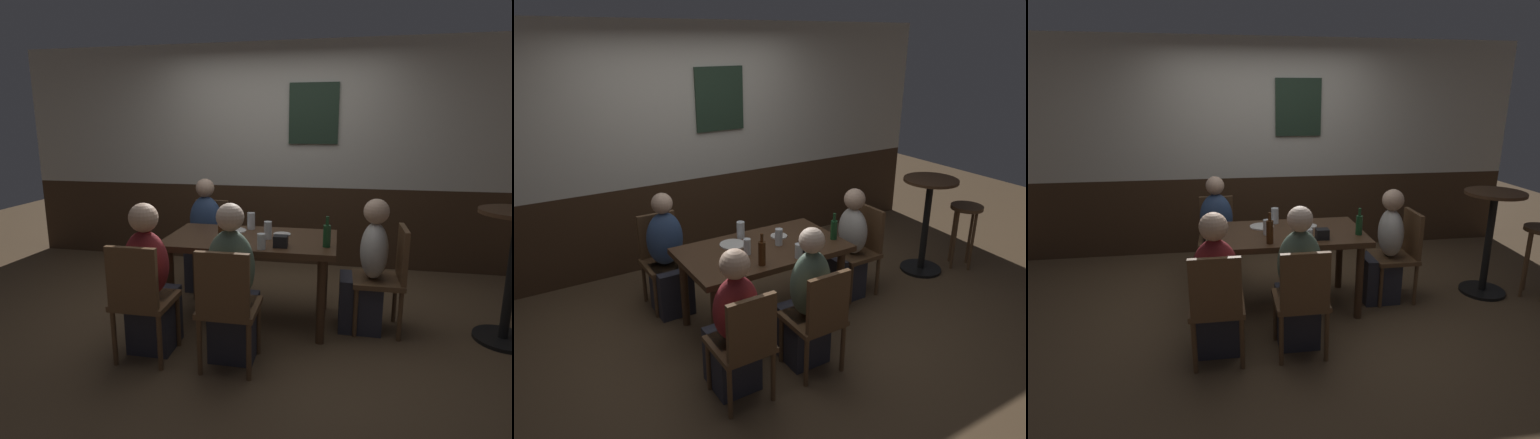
# 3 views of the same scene
# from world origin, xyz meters

# --- Properties ---
(ground_plane) EXTENTS (12.00, 12.00, 0.00)m
(ground_plane) POSITION_xyz_m (0.00, 0.00, 0.00)
(ground_plane) COLOR brown
(wall_back) EXTENTS (6.40, 0.13, 2.60)m
(wall_back) POSITION_xyz_m (0.00, 1.65, 1.30)
(wall_back) COLOR #3D2819
(wall_back) RESTS_ON ground_plane
(dining_table) EXTENTS (1.42, 0.80, 0.74)m
(dining_table) POSITION_xyz_m (0.00, 0.00, 0.64)
(dining_table) COLOR #472D1C
(dining_table) RESTS_ON ground_plane
(chair_left_far) EXTENTS (0.40, 0.40, 0.88)m
(chair_left_far) POSITION_xyz_m (-0.63, 0.82, 0.50)
(chair_left_far) COLOR brown
(chair_left_far) RESTS_ON ground_plane
(chair_left_near) EXTENTS (0.40, 0.40, 0.88)m
(chair_left_near) POSITION_xyz_m (-0.63, -0.82, 0.50)
(chair_left_near) COLOR brown
(chair_left_near) RESTS_ON ground_plane
(chair_mid_near) EXTENTS (0.40, 0.40, 0.88)m
(chair_mid_near) POSITION_xyz_m (0.00, -0.82, 0.50)
(chair_mid_near) COLOR brown
(chair_mid_near) RESTS_ON ground_plane
(chair_head_east) EXTENTS (0.40, 0.40, 0.88)m
(chair_head_east) POSITION_xyz_m (1.13, 0.00, 0.50)
(chair_head_east) COLOR brown
(chair_head_east) RESTS_ON ground_plane
(person_left_far) EXTENTS (0.34, 0.37, 1.14)m
(person_left_far) POSITION_xyz_m (-0.63, 0.65, 0.48)
(person_left_far) COLOR #2D2D38
(person_left_far) RESTS_ON ground_plane
(person_left_near) EXTENTS (0.34, 0.37, 1.14)m
(person_left_near) POSITION_xyz_m (-0.63, -0.66, 0.48)
(person_left_near) COLOR #2D2D38
(person_left_near) RESTS_ON ground_plane
(person_mid_near) EXTENTS (0.34, 0.37, 1.16)m
(person_mid_near) POSITION_xyz_m (0.00, -0.66, 0.49)
(person_mid_near) COLOR #2D2D38
(person_mid_near) RESTS_ON ground_plane
(person_head_east) EXTENTS (0.37, 0.34, 1.10)m
(person_head_east) POSITION_xyz_m (0.96, 0.00, 0.47)
(person_head_east) COLOR #2D2D38
(person_head_east) RESTS_ON ground_plane
(pint_glass_pale) EXTENTS (0.06, 0.06, 0.14)m
(pint_glass_pale) POSITION_xyz_m (-0.18, -0.05, 0.80)
(pint_glass_pale) COLOR silver
(pint_glass_pale) RESTS_ON dining_table
(pint_glass_amber) EXTENTS (0.07, 0.07, 0.15)m
(pint_glass_amber) POSITION_xyz_m (0.15, -0.03, 0.80)
(pint_glass_amber) COLOR silver
(pint_glass_amber) RESTS_ON dining_table
(beer_glass_tall) EXTENTS (0.07, 0.07, 0.15)m
(beer_glass_tall) POSITION_xyz_m (-0.06, 0.28, 0.81)
(beer_glass_tall) COLOR silver
(beer_glass_tall) RESTS_ON dining_table
(beer_glass_half) EXTENTS (0.07, 0.07, 0.12)m
(beer_glass_half) POSITION_xyz_m (0.15, -0.33, 0.80)
(beer_glass_half) COLOR silver
(beer_glass_half) RESTS_ON dining_table
(beer_bottle_green) EXTENTS (0.06, 0.06, 0.24)m
(beer_bottle_green) POSITION_xyz_m (0.63, -0.17, 0.83)
(beer_bottle_green) COLOR #194723
(beer_bottle_green) RESTS_ON dining_table
(beer_bottle_brown) EXTENTS (0.06, 0.06, 0.27)m
(beer_bottle_brown) POSITION_xyz_m (-0.18, -0.29, 0.85)
(beer_bottle_brown) COLOR #42230F
(beer_bottle_brown) RESTS_ON dining_table
(plate_white_large) EXTENTS (0.23, 0.23, 0.01)m
(plate_white_large) POSITION_xyz_m (-0.20, 0.18, 0.75)
(plate_white_large) COLOR white
(plate_white_large) RESTS_ON dining_table
(plate_white_small) EXTENTS (0.15, 0.15, 0.01)m
(plate_white_small) POSITION_xyz_m (0.25, 0.13, 0.75)
(plate_white_small) COLOR white
(plate_white_small) RESTS_ON dining_table
(condiment_caddy) EXTENTS (0.11, 0.09, 0.09)m
(condiment_caddy) POSITION_xyz_m (0.28, -0.24, 0.79)
(condiment_caddy) COLOR black
(condiment_caddy) RESTS_ON dining_table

